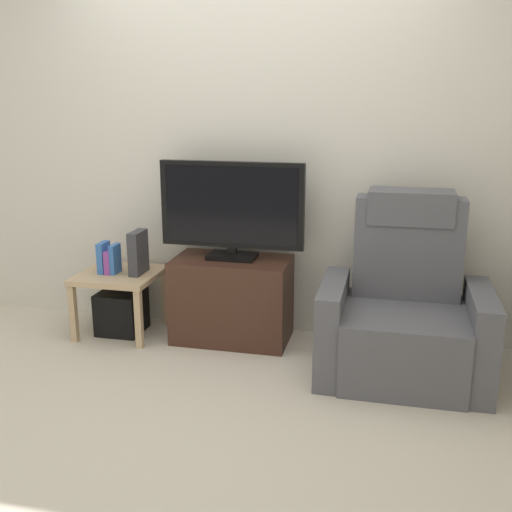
% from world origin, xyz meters
% --- Properties ---
extents(ground_plane, '(6.40, 6.40, 0.00)m').
position_xyz_m(ground_plane, '(0.00, 0.00, 0.00)').
color(ground_plane, beige).
extents(wall_back, '(6.40, 0.06, 2.60)m').
position_xyz_m(wall_back, '(0.00, 1.13, 1.30)').
color(wall_back, beige).
rests_on(wall_back, ground).
extents(tv_stand, '(0.78, 0.44, 0.57)m').
position_xyz_m(tv_stand, '(-0.07, 0.85, 0.29)').
color(tv_stand, '#3D2319').
rests_on(tv_stand, ground).
extents(television, '(0.96, 0.20, 0.65)m').
position_xyz_m(television, '(-0.07, 0.87, 0.91)').
color(television, black).
rests_on(television, tv_stand).
extents(recliner_armchair, '(0.98, 0.78, 1.08)m').
position_xyz_m(recliner_armchair, '(1.06, 0.59, 0.37)').
color(recliner_armchair, '#515156').
rests_on(recliner_armchair, ground).
extents(side_table, '(0.54, 0.54, 0.44)m').
position_xyz_m(side_table, '(-0.87, 0.80, 0.37)').
color(side_table, tan).
rests_on(side_table, ground).
extents(subwoofer_box, '(0.30, 0.30, 0.30)m').
position_xyz_m(subwoofer_box, '(-0.87, 0.80, 0.15)').
color(subwoofer_box, black).
rests_on(subwoofer_box, ground).
extents(book_leftmost, '(0.04, 0.13, 0.21)m').
position_xyz_m(book_leftmost, '(-0.97, 0.78, 0.55)').
color(book_leftmost, '#3366B2').
rests_on(book_leftmost, side_table).
extents(book_middle, '(0.04, 0.13, 0.16)m').
position_xyz_m(book_middle, '(-0.92, 0.78, 0.52)').
color(book_middle, purple).
rests_on(book_middle, side_table).
extents(book_rightmost, '(0.03, 0.12, 0.20)m').
position_xyz_m(book_rightmost, '(-0.88, 0.78, 0.54)').
color(book_rightmost, '#3366B2').
rests_on(book_rightmost, side_table).
extents(game_console, '(0.07, 0.20, 0.30)m').
position_xyz_m(game_console, '(-0.72, 0.81, 0.59)').
color(game_console, '#333338').
rests_on(game_console, side_table).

